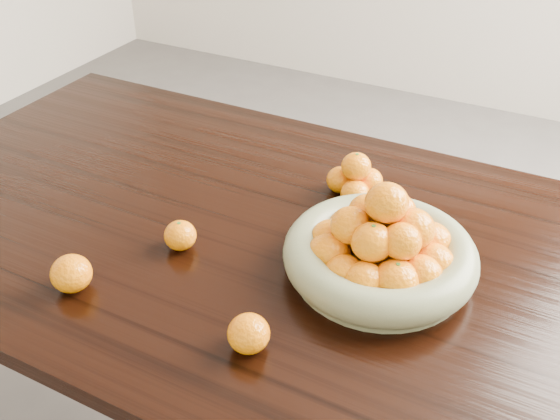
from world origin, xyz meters
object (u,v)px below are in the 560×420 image
at_px(fruit_bowl, 381,250).
at_px(loose_orange_0, 180,235).
at_px(orange_pyramid, 355,180).
at_px(dining_table, 300,275).

height_order(fruit_bowl, loose_orange_0, fruit_bowl).
height_order(orange_pyramid, loose_orange_0, orange_pyramid).
bearing_deg(orange_pyramid, loose_orange_0, -125.48).
relative_size(dining_table, fruit_bowl, 5.40).
bearing_deg(dining_table, loose_orange_0, -148.37).
relative_size(dining_table, loose_orange_0, 30.40).
relative_size(orange_pyramid, loose_orange_0, 1.96).
distance_m(dining_table, loose_orange_0, 0.27).
xyz_separation_m(fruit_bowl, loose_orange_0, (-0.38, -0.11, -0.02)).
height_order(dining_table, orange_pyramid, orange_pyramid).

